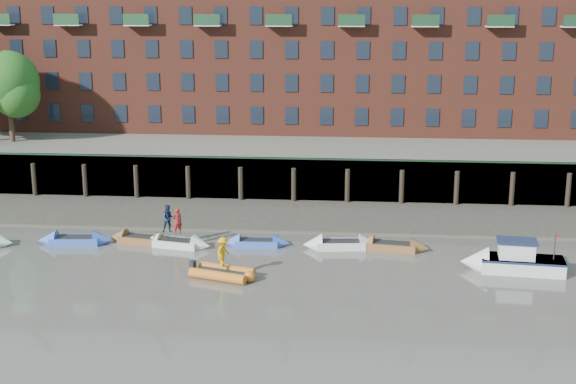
# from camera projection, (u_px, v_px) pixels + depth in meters

# --- Properties ---
(ground) EXTENTS (220.00, 220.00, 0.00)m
(ground) POSITION_uv_depth(u_px,v_px,m) (218.00, 313.00, 39.21)
(ground) COLOR #5B564E
(ground) RESTS_ON ground
(foreshore) EXTENTS (110.00, 8.00, 0.50)m
(foreshore) POSITION_uv_depth(u_px,v_px,m) (261.00, 215.00, 56.62)
(foreshore) COLOR #3D382F
(foreshore) RESTS_ON ground
(mud_band) EXTENTS (110.00, 1.60, 0.10)m
(mud_band) POSITION_uv_depth(u_px,v_px,m) (255.00, 228.00, 53.33)
(mud_band) COLOR #4C4336
(mud_band) RESTS_ON ground
(river_wall) EXTENTS (110.00, 1.23, 3.30)m
(river_wall) POSITION_uv_depth(u_px,v_px,m) (268.00, 179.00, 60.47)
(river_wall) COLOR #2D2A26
(river_wall) RESTS_ON ground
(bank_terrace) EXTENTS (110.00, 28.00, 3.20)m
(bank_terrace) POSITION_uv_depth(u_px,v_px,m) (284.00, 146.00, 73.64)
(bank_terrace) COLOR #5E594D
(bank_terrace) RESTS_ON ground
(apartment_terrace) EXTENTS (80.60, 15.56, 20.98)m
(apartment_terrace) POSITION_uv_depth(u_px,v_px,m) (285.00, 21.00, 71.89)
(apartment_terrace) COLOR brown
(apartment_terrace) RESTS_ON bank_terrace
(rowboat_1) EXTENTS (4.78, 1.82, 1.35)m
(rowboat_1) POSITION_uv_depth(u_px,v_px,m) (75.00, 240.00, 49.97)
(rowboat_1) COLOR blue
(rowboat_1) RESTS_ON ground
(rowboat_2) EXTENTS (4.42, 1.98, 1.24)m
(rowboat_2) POSITION_uv_depth(u_px,v_px,m) (141.00, 239.00, 50.26)
(rowboat_2) COLOR brown
(rowboat_2) RESTS_ON ground
(rowboat_3) EXTENTS (4.54, 2.13, 1.27)m
(rowboat_3) POSITION_uv_depth(u_px,v_px,m) (177.00, 243.00, 49.48)
(rowboat_3) COLOR silver
(rowboat_3) RESTS_ON ground
(rowboat_4) EXTENTS (4.16, 1.34, 1.20)m
(rowboat_4) POSITION_uv_depth(u_px,v_px,m) (257.00, 243.00, 49.59)
(rowboat_4) COLOR blue
(rowboat_4) RESTS_ON ground
(rowboat_5) EXTENTS (4.77, 1.83, 1.35)m
(rowboat_5) POSITION_uv_depth(u_px,v_px,m) (341.00, 244.00, 49.16)
(rowboat_5) COLOR silver
(rowboat_5) RESTS_ON ground
(rowboat_6) EXTENTS (4.67, 1.96, 1.31)m
(rowboat_6) POSITION_uv_depth(u_px,v_px,m) (392.00, 246.00, 48.86)
(rowboat_6) COLOR brown
(rowboat_6) RESTS_ON ground
(rib_tender) EXTENTS (3.76, 2.66, 0.63)m
(rib_tender) POSITION_uv_depth(u_px,v_px,m) (225.00, 273.00, 44.01)
(rib_tender) COLOR #C86A1F
(rib_tender) RESTS_ON ground
(motor_launch) EXTENTS (5.83, 2.41, 2.34)m
(motor_launch) POSITION_uv_depth(u_px,v_px,m) (505.00, 261.00, 45.06)
(motor_launch) COLOR silver
(motor_launch) RESTS_ON ground
(person_rower_a) EXTENTS (0.70, 0.62, 1.62)m
(person_rower_a) POSITION_uv_depth(u_px,v_px,m) (177.00, 221.00, 49.06)
(person_rower_a) COLOR maroon
(person_rower_a) RESTS_ON rowboat_3
(person_rower_b) EXTENTS (1.03, 0.93, 1.74)m
(person_rower_b) POSITION_uv_depth(u_px,v_px,m) (169.00, 219.00, 49.36)
(person_rower_b) COLOR #19233F
(person_rower_b) RESTS_ON rowboat_3
(person_rib_crew) EXTENTS (0.97, 1.24, 1.70)m
(person_rib_crew) POSITION_uv_depth(u_px,v_px,m) (223.00, 252.00, 43.87)
(person_rib_crew) COLOR orange
(person_rib_crew) RESTS_ON rib_tender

